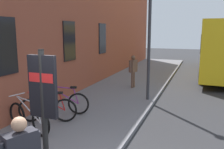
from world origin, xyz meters
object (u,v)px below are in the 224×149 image
bicycle_end_of_row (29,118)px  street_lamp (150,21)px  transit_info_sign (43,95)px  pedestrian_by_facade (133,68)px  bicycle_far_end (48,109)px  bicycle_nearest_sign (63,102)px

bicycle_end_of_row → street_lamp: (4.23, -2.34, 2.66)m
transit_info_sign → pedestrian_by_facade: size_ratio=1.55×
bicycle_end_of_row → bicycle_far_end: bearing=-3.9°
bicycle_nearest_sign → street_lamp: 4.36m
bicycle_end_of_row → bicycle_nearest_sign: size_ratio=0.98×
bicycle_nearest_sign → street_lamp: street_lamp is taller
bicycle_nearest_sign → pedestrian_by_facade: bearing=-14.7°
pedestrian_by_facade → bicycle_end_of_row: bearing=168.3°
bicycle_far_end → street_lamp: street_lamp is taller
transit_info_sign → pedestrian_by_facade: transit_info_sign is taller
bicycle_end_of_row → street_lamp: 5.52m
bicycle_far_end → street_lamp: bearing=-33.7°
bicycle_end_of_row → transit_info_sign: 2.66m
bicycle_far_end → bicycle_nearest_sign: same height
street_lamp → pedestrian_by_facade: bearing=31.8°
transit_info_sign → street_lamp: size_ratio=0.47×
bicycle_end_of_row → bicycle_nearest_sign: same height
bicycle_far_end → transit_info_sign: bearing=-145.4°
bicycle_far_end → pedestrian_by_facade: size_ratio=1.09×
transit_info_sign → bicycle_end_of_row: bearing=46.7°
bicycle_nearest_sign → street_lamp: (2.62, -2.26, 2.66)m
street_lamp → bicycle_far_end: bearing=146.3°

